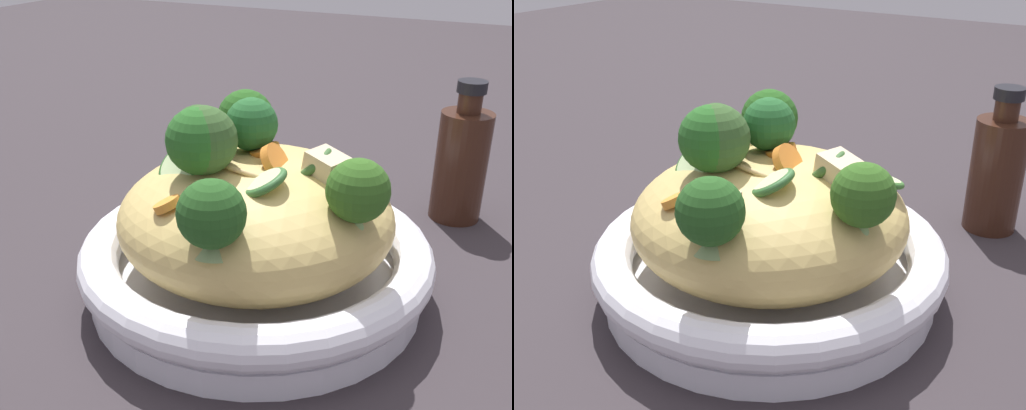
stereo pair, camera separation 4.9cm
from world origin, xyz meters
TOP-DOWN VIEW (x-y plane):
  - ground_plane at (0.00, 0.00)m, footprint 3.00×3.00m
  - serving_bowl at (0.00, 0.00)m, footprint 0.29×0.29m
  - noodle_heap at (-0.00, 0.00)m, footprint 0.22×0.22m
  - broccoli_florets at (-0.01, -0.01)m, footprint 0.19×0.22m
  - carrot_coins at (-0.01, 0.00)m, footprint 0.18×0.12m
  - zucchini_slices at (0.02, 0.00)m, footprint 0.18×0.13m
  - chicken_chunks at (0.00, -0.01)m, footprint 0.16×0.15m
  - soy_sauce_bottle at (0.12, 0.21)m, footprint 0.05×0.05m

SIDE VIEW (x-z plane):
  - ground_plane at x=0.00m, z-range 0.00..0.00m
  - serving_bowl at x=0.00m, z-range 0.00..0.05m
  - soy_sauce_bottle at x=0.12m, z-range -0.01..0.13m
  - noodle_heap at x=0.00m, z-range 0.02..0.12m
  - chicken_chunks at x=0.00m, z-range 0.09..0.13m
  - zucchini_slices at x=0.02m, z-range 0.09..0.13m
  - carrot_coins at x=-0.01m, z-range 0.09..0.13m
  - broccoli_florets at x=-0.01m, z-range 0.09..0.17m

